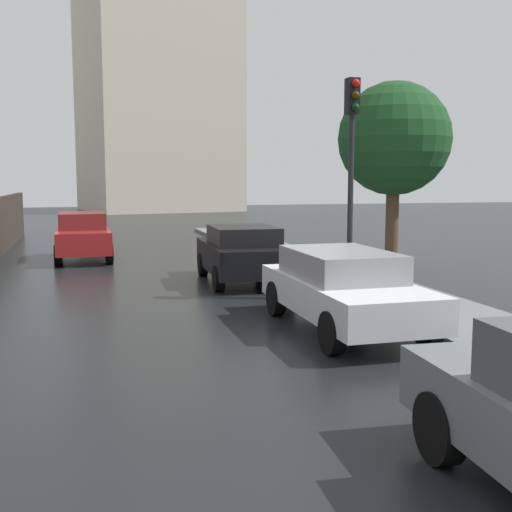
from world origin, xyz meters
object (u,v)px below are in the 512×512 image
at_px(street_tree_near, 394,140).
at_px(traffic_light, 352,147).
at_px(car_white_far_ahead, 343,287).
at_px(car_red_behind_camera, 82,235).
at_px(car_black_near_kerb, 242,253).

bearing_deg(street_tree_near, traffic_light, -129.31).
relative_size(car_white_far_ahead, car_red_behind_camera, 1.11).
xyz_separation_m(car_black_near_kerb, traffic_light, (1.72, -2.86, 2.56)).
distance_m(car_black_near_kerb, street_tree_near, 5.40).
bearing_deg(car_red_behind_camera, car_black_near_kerb, 123.37).
height_order(car_white_far_ahead, car_red_behind_camera, car_red_behind_camera).
relative_size(car_black_near_kerb, car_red_behind_camera, 1.00).
xyz_separation_m(car_white_far_ahead, car_red_behind_camera, (-4.41, 11.14, 0.06)).
bearing_deg(street_tree_near, car_black_near_kerb, -173.31).
bearing_deg(car_white_far_ahead, street_tree_near, 55.86).
bearing_deg(traffic_light, street_tree_near, 50.69).
distance_m(traffic_light, street_tree_near, 4.39).
bearing_deg(street_tree_near, car_red_behind_camera, 148.21).
bearing_deg(street_tree_near, car_white_far_ahead, -124.12).
bearing_deg(car_white_far_ahead, traffic_light, 63.92).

